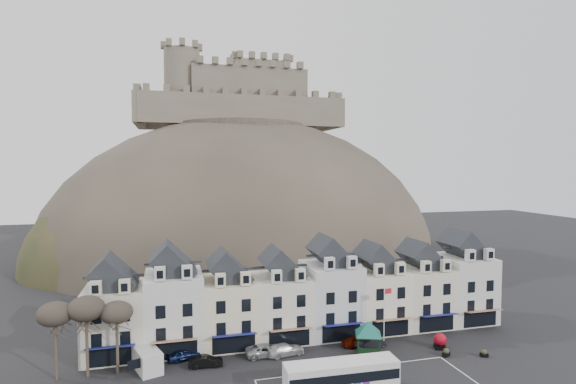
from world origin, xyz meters
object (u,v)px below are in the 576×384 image
object	(u,v)px
red_buoy	(440,341)
car_white	(285,349)
white_van	(146,358)
car_navy	(184,354)
car_silver	(267,350)
flagpole	(385,313)
car_charcoal	(371,343)
car_maroon	(357,341)
bus	(341,376)
car_black	(206,361)
bus_shelter	(368,328)

from	to	relation	value
red_buoy	car_white	xyz separation A→B (m)	(-18.79, 3.00, -0.30)
white_van	car_navy	xyz separation A→B (m)	(4.06, 1.34, -0.52)
red_buoy	car_silver	bearing A→B (deg)	170.87
flagpole	car_navy	distance (m)	24.48
car_white	car_charcoal	size ratio (longest dim) A/B	1.21
car_maroon	car_charcoal	xyz separation A→B (m)	(1.49, -0.92, 0.00)
car_charcoal	car_maroon	bearing A→B (deg)	43.70
bus	car_navy	bearing A→B (deg)	143.28
car_navy	car_black	distance (m)	3.40
red_buoy	car_black	world-z (taller)	red_buoy
bus	car_maroon	xyz separation A→B (m)	(6.06, 10.16, -1.14)
flagpole	car_navy	bearing A→B (deg)	174.06
bus_shelter	car_white	world-z (taller)	bus_shelter
car_navy	car_maroon	distance (m)	20.86
white_van	car_charcoal	world-z (taller)	white_van
car_charcoal	white_van	bearing A→B (deg)	72.75
bus	car_maroon	size ratio (longest dim) A/B	3.07
bus	car_silver	xyz separation A→B (m)	(-5.29, 10.34, -1.08)
bus	bus_shelter	distance (m)	10.56
bus	car_charcoal	bearing A→B (deg)	52.56
flagpole	car_silver	bearing A→B (deg)	175.70
bus	car_white	xyz separation A→B (m)	(-3.14, 9.97, -1.09)
red_buoy	car_white	world-z (taller)	red_buoy
bus	flagpole	xyz separation A→B (m)	(9.34, 9.24, 2.50)
car_black	car_silver	distance (m)	7.22
white_van	car_black	distance (m)	6.49
car_navy	car_maroon	bearing A→B (deg)	-110.13
bus	car_maroon	bearing A→B (deg)	61.01
bus	car_black	bearing A→B (deg)	145.20
red_buoy	car_silver	world-z (taller)	red_buoy
bus_shelter	car_charcoal	world-z (taller)	bus_shelter
bus_shelter	car_silver	size ratio (longest dim) A/B	1.15
white_van	car_maroon	bearing A→B (deg)	-19.83
white_van	bus_shelter	bearing A→B (deg)	-24.38
red_buoy	flagpole	xyz separation A→B (m)	(-6.31, 2.26, 3.29)
bus	flagpole	world-z (taller)	flagpole
car_white	white_van	bearing A→B (deg)	78.09
car_charcoal	car_silver	bearing A→B (deg)	70.39
car_navy	white_van	bearing A→B (deg)	92.54
car_silver	car_charcoal	world-z (taller)	car_silver
flagpole	car_silver	xyz separation A→B (m)	(-14.64, 1.10, -3.58)
bus_shelter	red_buoy	distance (m)	9.30
bus	flagpole	distance (m)	13.38
car_black	flagpole	bearing A→B (deg)	-86.05
car_white	car_silver	bearing A→B (deg)	70.08
white_van	car_white	size ratio (longest dim) A/B	1.19
bus	car_silver	world-z (taller)	bus
car_navy	car_charcoal	bearing A→B (deg)	-112.18
car_black	car_white	xyz separation A→B (m)	(9.29, 0.73, 0.06)
bus	flagpole	bearing A→B (deg)	46.49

